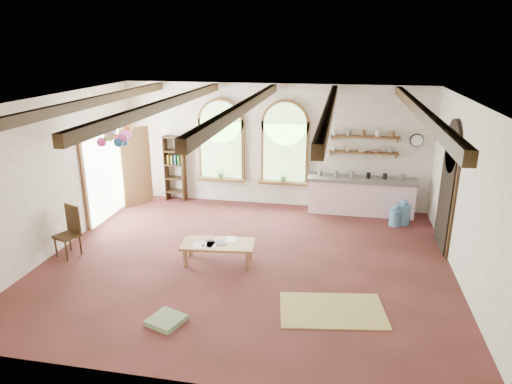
% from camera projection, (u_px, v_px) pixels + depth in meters
% --- Properties ---
extents(floor, '(8.00, 8.00, 0.00)m').
position_uv_depth(floor, '(246.00, 261.00, 9.17)').
color(floor, '#5D2726').
rests_on(floor, ground).
extents(ceiling_beams, '(6.20, 6.80, 0.18)m').
position_uv_depth(ceiling_beams, '(245.00, 106.00, 8.19)').
color(ceiling_beams, '#342310').
rests_on(ceiling_beams, ceiling).
extents(window_left, '(1.30, 0.28, 2.20)m').
position_uv_depth(window_left, '(221.00, 143.00, 12.10)').
color(window_left, brown).
rests_on(window_left, floor).
extents(window_right, '(1.30, 0.28, 2.20)m').
position_uv_depth(window_right, '(285.00, 146.00, 11.80)').
color(window_right, brown).
rests_on(window_right, floor).
extents(left_doorway, '(0.10, 1.90, 2.50)m').
position_uv_depth(left_doorway, '(104.00, 172.00, 11.19)').
color(left_doorway, brown).
rests_on(left_doorway, floor).
extents(right_doorway, '(0.10, 1.30, 2.40)m').
position_uv_depth(right_doorway, '(446.00, 198.00, 9.52)').
color(right_doorway, black).
rests_on(right_doorway, floor).
extents(kitchen_counter, '(2.68, 0.62, 0.94)m').
position_uv_depth(kitchen_counter, '(361.00, 195.00, 11.59)').
color(kitchen_counter, white).
rests_on(kitchen_counter, floor).
extents(wall_shelf_lower, '(1.70, 0.24, 0.04)m').
position_uv_depth(wall_shelf_lower, '(364.00, 153.00, 11.42)').
color(wall_shelf_lower, brown).
rests_on(wall_shelf_lower, wall_back).
extents(wall_shelf_upper, '(1.70, 0.24, 0.04)m').
position_uv_depth(wall_shelf_upper, '(365.00, 137.00, 11.30)').
color(wall_shelf_upper, brown).
rests_on(wall_shelf_upper, wall_back).
extents(wall_clock, '(0.32, 0.04, 0.32)m').
position_uv_depth(wall_clock, '(417.00, 140.00, 11.15)').
color(wall_clock, black).
rests_on(wall_clock, wall_back).
extents(bookshelf, '(0.53, 0.32, 1.80)m').
position_uv_depth(bookshelf, '(175.00, 168.00, 12.46)').
color(bookshelf, '#342310').
rests_on(bookshelf, floor).
extents(coffee_table, '(1.49, 0.81, 0.41)m').
position_uv_depth(coffee_table, '(218.00, 245.00, 9.04)').
color(coffee_table, tan).
rests_on(coffee_table, floor).
extents(side_chair, '(0.54, 0.54, 1.05)m').
position_uv_depth(side_chair, '(69.00, 241.00, 9.34)').
color(side_chair, '#342310').
rests_on(side_chair, floor).
extents(floor_mat, '(1.84, 1.30, 0.02)m').
position_uv_depth(floor_mat, '(332.00, 310.00, 7.49)').
color(floor_mat, tan).
rests_on(floor_mat, floor).
extents(floor_cushion, '(0.63, 0.63, 0.09)m').
position_uv_depth(floor_cushion, '(166.00, 320.00, 7.16)').
color(floor_cushion, '#708A5F').
rests_on(floor_cushion, floor).
extents(water_jug_a, '(0.27, 0.27, 0.52)m').
position_uv_depth(water_jug_a, '(395.00, 217.00, 10.88)').
color(water_jug_a, '#5289B1').
rests_on(water_jug_a, floor).
extents(water_jug_b, '(0.33, 0.33, 0.63)m').
position_uv_depth(water_jug_b, '(403.00, 213.00, 10.96)').
color(water_jug_b, '#5289B1').
rests_on(water_jug_b, floor).
extents(balloon_cluster, '(0.68, 0.75, 1.14)m').
position_uv_depth(balloon_cluster, '(115.00, 134.00, 9.72)').
color(balloon_cluster, silver).
rests_on(balloon_cluster, floor).
extents(table_book, '(0.23, 0.28, 0.02)m').
position_uv_depth(table_book, '(205.00, 238.00, 9.22)').
color(table_book, olive).
rests_on(table_book, coffee_table).
extents(tablet, '(0.28, 0.31, 0.01)m').
position_uv_depth(tablet, '(220.00, 243.00, 9.03)').
color(tablet, black).
rests_on(tablet, coffee_table).
extents(potted_plant_left, '(0.27, 0.23, 0.30)m').
position_uv_depth(potted_plant_left, '(221.00, 173.00, 12.25)').
color(potted_plant_left, '#598C4C').
rests_on(potted_plant_left, window_left).
extents(potted_plant_right, '(0.27, 0.23, 0.30)m').
position_uv_depth(potted_plant_right, '(284.00, 176.00, 11.94)').
color(potted_plant_right, '#598C4C').
rests_on(potted_plant_right, window_right).
extents(shelf_cup_a, '(0.12, 0.10, 0.10)m').
position_uv_depth(shelf_cup_a, '(334.00, 149.00, 11.53)').
color(shelf_cup_a, white).
rests_on(shelf_cup_a, wall_shelf_lower).
extents(shelf_cup_b, '(0.10, 0.10, 0.09)m').
position_uv_depth(shelf_cup_b, '(348.00, 149.00, 11.47)').
color(shelf_cup_b, beige).
rests_on(shelf_cup_b, wall_shelf_lower).
extents(shelf_bowl_a, '(0.22, 0.22, 0.05)m').
position_uv_depth(shelf_bowl_a, '(362.00, 151.00, 11.42)').
color(shelf_bowl_a, beige).
rests_on(shelf_bowl_a, wall_shelf_lower).
extents(shelf_bowl_b, '(0.20, 0.20, 0.06)m').
position_uv_depth(shelf_bowl_b, '(376.00, 151.00, 11.35)').
color(shelf_bowl_b, '#8C664C').
rests_on(shelf_bowl_b, wall_shelf_lower).
extents(shelf_vase, '(0.18, 0.18, 0.19)m').
position_uv_depth(shelf_vase, '(391.00, 149.00, 11.27)').
color(shelf_vase, slate).
rests_on(shelf_vase, wall_shelf_lower).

